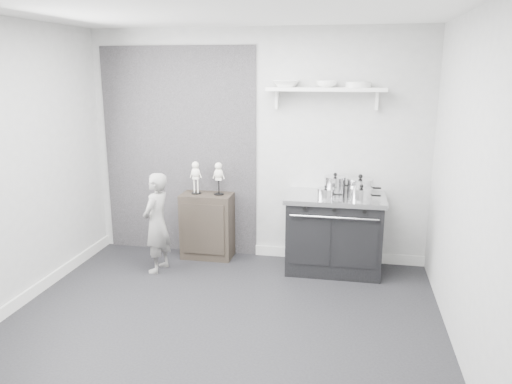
# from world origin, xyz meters

# --- Properties ---
(ground) EXTENTS (4.00, 4.00, 0.00)m
(ground) POSITION_xyz_m (0.00, 0.00, 0.00)
(ground) COLOR black
(ground) RESTS_ON ground
(room_shell) EXTENTS (4.02, 3.62, 2.71)m
(room_shell) POSITION_xyz_m (-0.09, 0.15, 1.64)
(room_shell) COLOR #A2A2A0
(room_shell) RESTS_ON ground
(wall_shelf) EXTENTS (1.30, 0.26, 0.24)m
(wall_shelf) POSITION_xyz_m (0.80, 1.68, 2.01)
(wall_shelf) COLOR silver
(wall_shelf) RESTS_ON room_shell
(stove) EXTENTS (1.09, 0.68, 0.88)m
(stove) POSITION_xyz_m (0.96, 1.48, 0.44)
(stove) COLOR black
(stove) RESTS_ON ground
(side_cabinet) EXTENTS (0.61, 0.35, 0.79)m
(side_cabinet) POSITION_xyz_m (-0.56, 1.61, 0.39)
(side_cabinet) COLOR black
(side_cabinet) RESTS_ON ground
(child) EXTENTS (0.33, 0.45, 1.13)m
(child) POSITION_xyz_m (-0.99, 1.08, 0.57)
(child) COLOR gray
(child) RESTS_ON ground
(pot_back_left) EXTENTS (0.33, 0.25, 0.23)m
(pot_back_left) POSITION_xyz_m (0.94, 1.61, 0.97)
(pot_back_left) COLOR silver
(pot_back_left) RESTS_ON stove
(pot_back_right) EXTENTS (0.37, 0.29, 0.23)m
(pot_back_right) POSITION_xyz_m (1.22, 1.56, 0.97)
(pot_back_right) COLOR silver
(pot_back_right) RESTS_ON stove
(pot_front_right) EXTENTS (0.32, 0.24, 0.18)m
(pot_front_right) POSITION_xyz_m (1.23, 1.32, 0.95)
(pot_front_right) COLOR silver
(pot_front_right) RESTS_ON stove
(pot_front_center) EXTENTS (0.27, 0.18, 0.15)m
(pot_front_center) POSITION_xyz_m (0.85, 1.32, 0.93)
(pot_front_center) COLOR silver
(pot_front_center) RESTS_ON stove
(skeleton_full) EXTENTS (0.13, 0.08, 0.45)m
(skeleton_full) POSITION_xyz_m (-0.69, 1.61, 1.01)
(skeleton_full) COLOR silver
(skeleton_full) RESTS_ON side_cabinet
(skeleton_torso) EXTENTS (0.12, 0.08, 0.45)m
(skeleton_torso) POSITION_xyz_m (-0.41, 1.61, 1.01)
(skeleton_torso) COLOR silver
(skeleton_torso) RESTS_ON side_cabinet
(bowl_large) EXTENTS (0.31, 0.31, 0.08)m
(bowl_large) POSITION_xyz_m (0.36, 1.67, 2.08)
(bowl_large) COLOR white
(bowl_large) RESTS_ON wall_shelf
(bowl_small) EXTENTS (0.23, 0.23, 0.07)m
(bowl_small) POSITION_xyz_m (0.81, 1.67, 2.08)
(bowl_small) COLOR white
(bowl_small) RESTS_ON wall_shelf
(plate_stack) EXTENTS (0.28, 0.28, 0.06)m
(plate_stack) POSITION_xyz_m (1.14, 1.67, 2.07)
(plate_stack) COLOR silver
(plate_stack) RESTS_ON wall_shelf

